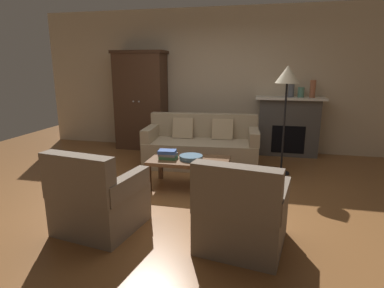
{
  "coord_description": "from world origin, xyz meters",
  "views": [
    {
      "loc": [
        1.07,
        -3.92,
        1.67
      ],
      "look_at": [
        0.05,
        0.54,
        0.55
      ],
      "focal_mm": 29.54,
      "sensor_mm": 36.0,
      "label": 1
    }
  ],
  "objects_px": {
    "couch": "(202,147)",
    "coffee_table": "(189,163)",
    "fruit_bowl": "(191,157)",
    "book_stack": "(168,154)",
    "armchair_near_right": "(241,216)",
    "mantel_vase_slate": "(291,91)",
    "mantel_vase_jade": "(301,92)",
    "armchair_near_left": "(98,201)",
    "dog": "(63,162)",
    "mantel_vase_terracotta": "(313,89)",
    "floor_lamp": "(287,81)",
    "fireplace": "(288,126)",
    "armoire": "(141,100)"
  },
  "relations": [
    {
      "from": "mantel_vase_slate",
      "to": "mantel_vase_jade",
      "type": "height_order",
      "value": "mantel_vase_slate"
    },
    {
      "from": "fruit_bowl",
      "to": "armoire",
      "type": "bearing_deg",
      "value": 126.71
    },
    {
      "from": "mantel_vase_slate",
      "to": "fruit_bowl",
      "type": "bearing_deg",
      "value": -124.13
    },
    {
      "from": "book_stack",
      "to": "fruit_bowl",
      "type": "bearing_deg",
      "value": 6.17
    },
    {
      "from": "fruit_bowl",
      "to": "armchair_near_right",
      "type": "distance_m",
      "value": 1.58
    },
    {
      "from": "dog",
      "to": "mantel_vase_jade",
      "type": "bearing_deg",
      "value": 30.18
    },
    {
      "from": "mantel_vase_slate",
      "to": "mantel_vase_jade",
      "type": "xyz_separation_m",
      "value": [
        0.18,
        0.0,
        -0.03
      ]
    },
    {
      "from": "armchair_near_right",
      "to": "mantel_vase_terracotta",
      "type": "bearing_deg",
      "value": 73.69
    },
    {
      "from": "fruit_bowl",
      "to": "armchair_near_right",
      "type": "relative_size",
      "value": 0.37
    },
    {
      "from": "couch",
      "to": "coffee_table",
      "type": "bearing_deg",
      "value": -87.78
    },
    {
      "from": "mantel_vase_terracotta",
      "to": "armchair_near_left",
      "type": "bearing_deg",
      "value": -125.78
    },
    {
      "from": "floor_lamp",
      "to": "armoire",
      "type": "bearing_deg",
      "value": 158.16
    },
    {
      "from": "coffee_table",
      "to": "floor_lamp",
      "type": "height_order",
      "value": "floor_lamp"
    },
    {
      "from": "armchair_near_left",
      "to": "dog",
      "type": "relative_size",
      "value": 1.72
    },
    {
      "from": "mantel_vase_terracotta",
      "to": "armchair_near_left",
      "type": "height_order",
      "value": "mantel_vase_terracotta"
    },
    {
      "from": "dog",
      "to": "fruit_bowl",
      "type": "bearing_deg",
      "value": 0.17
    },
    {
      "from": "couch",
      "to": "mantel_vase_terracotta",
      "type": "bearing_deg",
      "value": 27.36
    },
    {
      "from": "couch",
      "to": "mantel_vase_jade",
      "type": "relative_size",
      "value": 10.63
    },
    {
      "from": "floor_lamp",
      "to": "dog",
      "type": "distance_m",
      "value": 3.63
    },
    {
      "from": "fruit_bowl",
      "to": "mantel_vase_slate",
      "type": "relative_size",
      "value": 1.36
    },
    {
      "from": "fruit_bowl",
      "to": "book_stack",
      "type": "bearing_deg",
      "value": -173.83
    },
    {
      "from": "couch",
      "to": "book_stack",
      "type": "height_order",
      "value": "couch"
    },
    {
      "from": "fruit_bowl",
      "to": "book_stack",
      "type": "xyz_separation_m",
      "value": [
        -0.32,
        -0.04,
        0.03
      ]
    },
    {
      "from": "mantel_vase_terracotta",
      "to": "armchair_near_left",
      "type": "xyz_separation_m",
      "value": [
        -2.49,
        -3.45,
        -0.96
      ]
    },
    {
      "from": "armchair_near_right",
      "to": "floor_lamp",
      "type": "distance_m",
      "value": 2.59
    },
    {
      "from": "mantel_vase_jade",
      "to": "armchair_near_left",
      "type": "bearing_deg",
      "value": -123.53
    },
    {
      "from": "couch",
      "to": "mantel_vase_slate",
      "type": "bearing_deg",
      "value": 32.97
    },
    {
      "from": "fruit_bowl",
      "to": "mantel_vase_jade",
      "type": "relative_size",
      "value": 1.74
    },
    {
      "from": "mantel_vase_jade",
      "to": "armchair_near_left",
      "type": "relative_size",
      "value": 0.21
    },
    {
      "from": "mantel_vase_slate",
      "to": "armchair_near_right",
      "type": "relative_size",
      "value": 0.27
    },
    {
      "from": "fireplace",
      "to": "armchair_near_right",
      "type": "xyz_separation_m",
      "value": [
        -0.63,
        -3.48,
        -0.25
      ]
    },
    {
      "from": "fruit_bowl",
      "to": "mantel_vase_terracotta",
      "type": "bearing_deg",
      "value": 49.35
    },
    {
      "from": "armoire",
      "to": "armchair_near_right",
      "type": "relative_size",
      "value": 2.25
    },
    {
      "from": "fruit_bowl",
      "to": "mantel_vase_terracotta",
      "type": "height_order",
      "value": "mantel_vase_terracotta"
    },
    {
      "from": "armchair_near_left",
      "to": "floor_lamp",
      "type": "height_order",
      "value": "floor_lamp"
    },
    {
      "from": "fruit_bowl",
      "to": "dog",
      "type": "xyz_separation_m",
      "value": [
        -2.02,
        -0.01,
        -0.2
      ]
    },
    {
      "from": "couch",
      "to": "fruit_bowl",
      "type": "xyz_separation_m",
      "value": [
        0.07,
        -1.13,
        0.13
      ]
    },
    {
      "from": "fireplace",
      "to": "mantel_vase_jade",
      "type": "height_order",
      "value": "mantel_vase_jade"
    },
    {
      "from": "fruit_bowl",
      "to": "armchair_near_right",
      "type": "height_order",
      "value": "armchair_near_right"
    },
    {
      "from": "mantel_vase_slate",
      "to": "floor_lamp",
      "type": "bearing_deg",
      "value": -97.55
    },
    {
      "from": "fireplace",
      "to": "mantel_vase_jade",
      "type": "relative_size",
      "value": 6.78
    },
    {
      "from": "fireplace",
      "to": "mantel_vase_slate",
      "type": "height_order",
      "value": "mantel_vase_slate"
    },
    {
      "from": "mantel_vase_terracotta",
      "to": "armchair_near_right",
      "type": "bearing_deg",
      "value": -106.31
    },
    {
      "from": "fireplace",
      "to": "dog",
      "type": "relative_size",
      "value": 2.46
    },
    {
      "from": "armoire",
      "to": "mantel_vase_terracotta",
      "type": "xyz_separation_m",
      "value": [
        3.33,
        0.06,
        0.28
      ]
    },
    {
      "from": "armoire",
      "to": "mantel_vase_terracotta",
      "type": "relative_size",
      "value": 6.26
    },
    {
      "from": "fireplace",
      "to": "coffee_table",
      "type": "relative_size",
      "value": 1.15
    },
    {
      "from": "armchair_near_right",
      "to": "floor_lamp",
      "type": "bearing_deg",
      "value": 78.21
    },
    {
      "from": "mantel_vase_terracotta",
      "to": "armchair_near_right",
      "type": "relative_size",
      "value": 0.36
    },
    {
      "from": "fireplace",
      "to": "armoire",
      "type": "distance_m",
      "value": 2.98
    }
  ]
}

